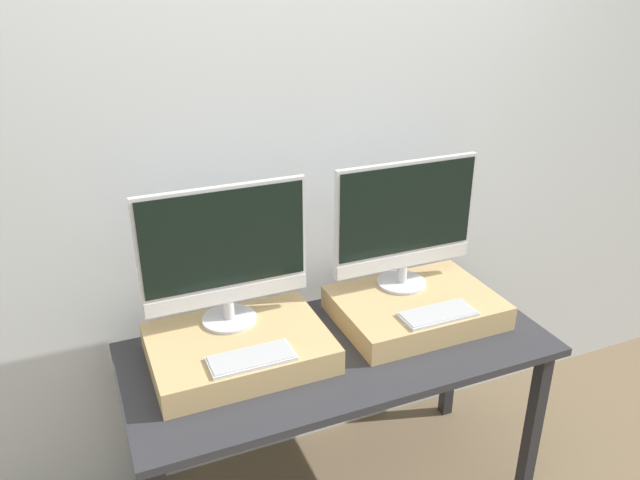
# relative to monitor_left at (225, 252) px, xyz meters

# --- Properties ---
(wall_back) EXTENTS (8.00, 0.04, 2.60)m
(wall_back) POSITION_rel_monitor_left_xyz_m (0.36, 0.24, 0.17)
(wall_back) COLOR silver
(wall_back) RESTS_ON ground_plane
(workbench) EXTENTS (1.56, 0.70, 0.76)m
(workbench) POSITION_rel_monitor_left_xyz_m (0.36, -0.18, -0.46)
(workbench) COLOR #2D2D33
(workbench) RESTS_ON ground_plane
(wooden_riser_left) EXTENTS (0.62, 0.45, 0.10)m
(wooden_riser_left) POSITION_rel_monitor_left_xyz_m (0.00, -0.11, -0.33)
(wooden_riser_left) COLOR tan
(wooden_riser_left) RESTS_ON workbench
(monitor_left) EXTENTS (0.60, 0.20, 0.52)m
(monitor_left) POSITION_rel_monitor_left_xyz_m (0.00, 0.00, 0.00)
(monitor_left) COLOR silver
(monitor_left) RESTS_ON wooden_riser_left
(keyboard_left) EXTENTS (0.29, 0.12, 0.01)m
(keyboard_left) POSITION_rel_monitor_left_xyz_m (0.00, -0.27, -0.27)
(keyboard_left) COLOR silver
(keyboard_left) RESTS_ON wooden_riser_left
(wooden_riser_right) EXTENTS (0.62, 0.45, 0.10)m
(wooden_riser_right) POSITION_rel_monitor_left_xyz_m (0.72, -0.11, -0.33)
(wooden_riser_right) COLOR tan
(wooden_riser_right) RESTS_ON workbench
(monitor_right) EXTENTS (0.60, 0.20, 0.52)m
(monitor_right) POSITION_rel_monitor_left_xyz_m (0.72, 0.00, 0.00)
(monitor_right) COLOR silver
(monitor_right) RESTS_ON wooden_riser_right
(keyboard_right) EXTENTS (0.29, 0.12, 0.01)m
(keyboard_right) POSITION_rel_monitor_left_xyz_m (0.72, -0.27, -0.27)
(keyboard_right) COLOR silver
(keyboard_right) RESTS_ON wooden_riser_right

